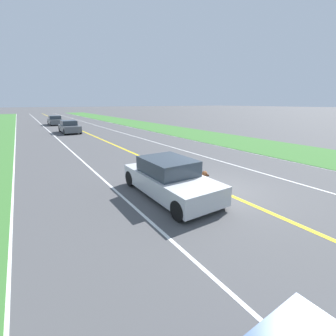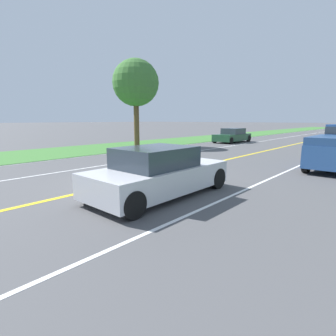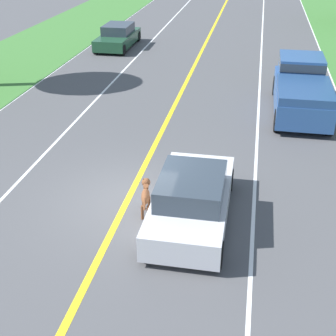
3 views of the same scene
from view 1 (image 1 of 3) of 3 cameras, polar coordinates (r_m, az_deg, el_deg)
ground_plane at (r=9.31m, az=12.75°, el=-5.57°), size 400.00×400.00×0.00m
centre_divider_line at (r=9.30m, az=12.75°, el=-5.55°), size 0.18×160.00×0.01m
lane_edge_line_right at (r=6.89m, az=-35.46°, el=-16.57°), size 0.14×160.00×0.01m
lane_edge_line_left at (r=14.95m, az=31.99°, el=0.64°), size 0.14×160.00×0.01m
lane_dash_same_dir at (r=7.40m, az=-7.07°, el=-11.16°), size 0.10×160.00×0.01m
lane_dash_oncoming at (r=11.95m, az=24.65°, el=-1.76°), size 0.10×160.00×0.01m
grass_verge_left at (r=17.67m, az=36.24°, el=2.06°), size 6.00×160.00×0.03m
ego_car at (r=8.44m, az=0.40°, el=-2.72°), size 1.90×4.33×1.40m
dog at (r=9.07m, az=7.59°, el=-2.16°), size 0.38×1.20×0.88m
car_trailing_near at (r=28.94m, az=-23.76°, el=9.49°), size 1.84×4.37×1.41m
car_trailing_mid at (r=40.51m, az=-26.71°, el=10.71°), size 1.93×4.29×1.41m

